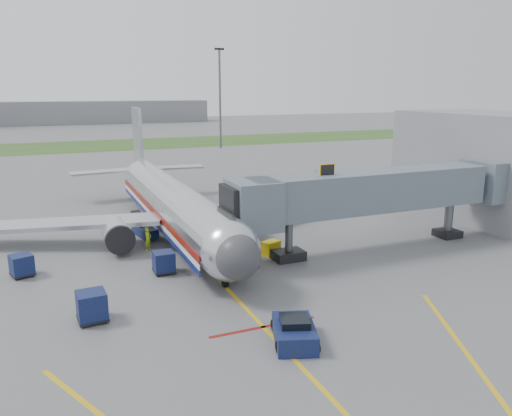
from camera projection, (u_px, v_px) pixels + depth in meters
name	position (u px, v px, depth m)	size (l,w,h in m)	color
ground	(236.00, 298.00, 29.75)	(400.00, 400.00, 0.00)	#565659
grass_strip	(92.00, 146.00, 110.32)	(300.00, 25.00, 0.01)	#2D4C1E
apron_markings	(293.00, 358.00, 23.12)	(21.52, 50.00, 0.01)	gold
airliner	(173.00, 203.00, 42.79)	(32.10, 35.67, 10.25)	silver
jet_bridge	(370.00, 193.00, 38.08)	(25.30, 4.00, 6.90)	slate
terminal	(485.00, 164.00, 48.96)	(10.00, 16.00, 10.00)	slate
light_mast_right	(220.00, 96.00, 103.91)	(2.00, 0.44, 20.40)	#595B60
distant_terminal	(40.00, 113.00, 177.21)	(120.00, 14.00, 8.00)	slate
pushback_tug	(294.00, 332.00, 24.46)	(2.85, 3.61, 1.31)	#0E113E
baggage_cart_a	(92.00, 306.00, 26.66)	(1.62, 1.62, 1.65)	#0E113E
baggage_cart_b	(22.00, 265.00, 33.14)	(1.72, 1.72, 1.48)	#0E113E
baggage_cart_c	(164.00, 262.00, 33.72)	(1.39, 1.39, 1.49)	#0E113E
belt_loader	(145.00, 231.00, 42.40)	(1.81, 3.87, 1.83)	#0E113E
ground_power_cart	(271.00, 248.00, 37.54)	(1.56, 1.32, 1.06)	gold
ramp_worker	(148.00, 239.00, 38.49)	(0.66, 0.43, 1.81)	#A1CC18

